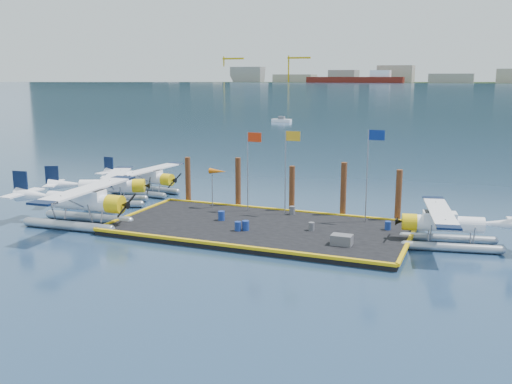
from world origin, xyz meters
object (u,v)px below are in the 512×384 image
crate (342,240)px  windsock (217,172)px  drum_1 (246,226)px  drum_2 (311,226)px  flagpole_red (250,159)px  piling_0 (188,181)px  drum_3 (238,226)px  piling_4 (398,197)px  drum_5 (292,210)px  seaplane_a (83,204)px  flagpole_yellow (288,160)px  piling_3 (343,191)px  drum_4 (388,226)px  drum_0 (221,216)px  flagpole_blue (370,162)px  seaplane_c (147,179)px  piling_1 (238,184)px  seaplane_b (110,188)px  seaplane_d (445,226)px  piling_2 (292,191)px

crate → windsock: windsock is taller
drum_1 → windsock: windsock is taller
drum_2 → crate: crate is taller
flagpole_red → piling_0: size_ratio=1.50×
drum_3 → piling_4: piling_4 is taller
drum_5 → seaplane_a: bearing=-150.7°
flagpole_yellow → piling_3: flagpole_yellow is taller
drum_5 → piling_3: piling_3 is taller
drum_3 → drum_5: (1.91, 5.69, -0.00)m
drum_5 → drum_2: bearing=-55.5°
drum_4 → piling_3: 5.19m
drum_0 → flagpole_red: 5.07m
piling_3 → seaplane_a: bearing=-152.0°
flagpole_blue → seaplane_c: bearing=168.8°
seaplane_c → piling_1: piling_1 is taller
drum_1 → piling_0: size_ratio=0.16×
seaplane_c → piling_4: bearing=88.8°
seaplane_a → crate: size_ratio=8.29×
drum_2 → piling_4: size_ratio=0.14×
seaplane_b → piling_1: 10.77m
drum_5 → flagpole_red: 4.96m
seaplane_d → piling_3: bearing=48.4°
drum_0 → crate: bearing=-16.2°
drum_1 → piling_4: bearing=37.4°
flagpole_red → crate: bearing=-35.7°
seaplane_c → drum_1: 16.49m
flagpole_blue → piling_3: 3.72m
seaplane_a → drum_4: (20.45, 5.65, -0.93)m
flagpole_yellow → seaplane_b: bearing=-177.1°
seaplane_a → seaplane_c: bearing=-173.7°
windsock → crate: bearing=-28.5°
drum_1 → piling_2: bearing=82.0°
seaplane_c → drum_2: size_ratio=15.93×
seaplane_a → piling_3: 18.83m
drum_4 → piling_1: (-12.33, 3.18, 1.41)m
crate → piling_3: (-1.77, 7.75, 1.43)m
crate → piling_3: piling_3 is taller
flagpole_red → drum_3: bearing=-75.8°
drum_0 → flagpole_blue: bearing=19.2°
flagpole_red → seaplane_d: bearing=-11.3°
drum_4 → flagpole_blue: flagpole_blue is taller
drum_4 → flagpole_red: flagpole_red is taller
flagpole_blue → piling_4: (1.80, 1.60, -2.69)m
flagpole_red → piling_4: size_ratio=1.50×
drum_1 → piling_0: piling_0 is taller
piling_2 → flagpole_red: bearing=-150.2°
piling_0 → piling_3: 13.00m
drum_3 → piling_0: bearing=136.8°
windsock → piling_0: (-3.47, 1.60, -1.23)m
piling_1 → piling_3: piling_3 is taller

